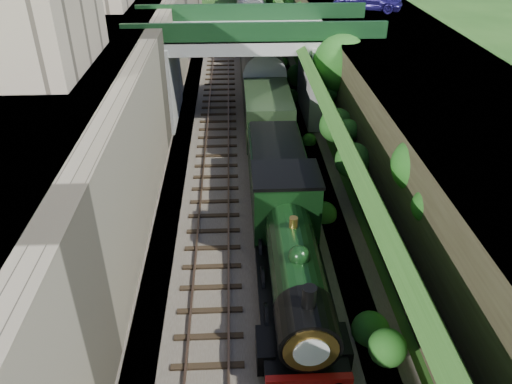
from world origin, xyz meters
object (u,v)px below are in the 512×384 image
tree (342,65)px  tender (276,172)px  locomotive (292,259)px  road_bridge (260,61)px

tree → tender: tree is taller
locomotive → tender: bearing=90.0°
tree → tender: size_ratio=1.10×
tree → tender: bearing=-120.4°
road_bridge → tree: (4.97, -3.09, 0.57)m
tender → tree: bearing=59.6°
road_bridge → locomotive: bearing=-89.2°
tree → locomotive: tree is taller
tree → locomotive: (-4.71, -15.41, -2.75)m
tree → locomotive: 16.35m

